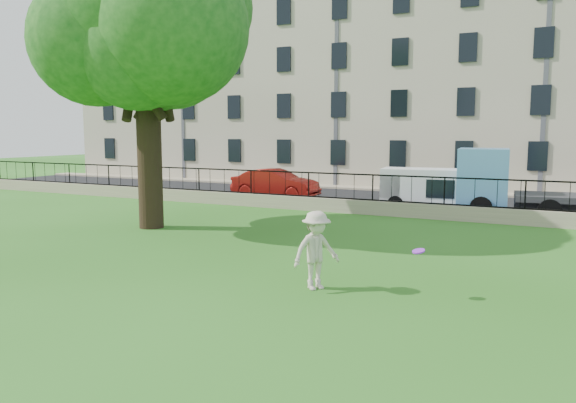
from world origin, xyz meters
The scene contains 12 objects.
ground centered at (0.00, 0.00, 0.00)m, with size 120.00×120.00×0.00m, color #275E16.
retaining_wall centered at (0.00, 12.00, 0.30)m, with size 50.00×0.40×0.60m, color gray.
iron_railing centered at (0.00, 12.00, 1.15)m, with size 50.00×0.05×1.13m.
street centered at (0.00, 16.70, 0.01)m, with size 60.00×9.00×0.01m, color black.
sidewalk centered at (0.00, 21.90, 0.06)m, with size 60.00×1.40×0.12m, color gray.
building_row centered at (0.00, 27.57, 6.92)m, with size 56.40×10.40×13.80m.
tree centered at (-6.37, 5.26, 7.50)m, with size 8.68×6.92×11.11m.
man centered at (2.50, 0.50, 0.89)m, with size 1.15×0.66×1.78m, color beige.
frisbee centered at (4.70, 0.90, 1.01)m, with size 0.27×0.27×0.03m, color #9C29EA.
red_sedan centered at (-6.51, 15.40, 0.77)m, with size 1.63×4.66×1.54m, color maroon.
white_van centered at (2.00, 14.41, 0.94)m, with size 4.45×1.74×1.87m, color silver.
blue_truck centered at (6.50, 14.40, 1.41)m, with size 6.71×2.38×2.81m, color #518ABE.
Camera 1 is at (7.50, -10.77, 3.54)m, focal length 35.00 mm.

